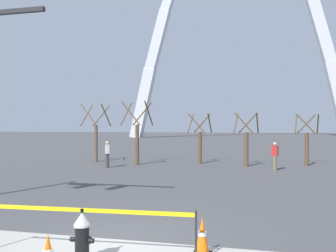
{
  "coord_description": "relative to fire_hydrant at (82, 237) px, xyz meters",
  "views": [
    {
      "loc": [
        2.79,
        -7.28,
        2.51
      ],
      "look_at": [
        -0.06,
        5.0,
        2.5
      ],
      "focal_mm": 37.71,
      "sensor_mm": 36.0,
      "label": 1
    }
  ],
  "objects": [
    {
      "name": "tree_center_right",
      "position": [
        2.79,
        16.3,
        1.0
      ],
      "size": [
        1.54,
        1.55,
        3.31
      ],
      "color": "brown",
      "rests_on": "ground"
    },
    {
      "name": "tree_center_left",
      "position": [
        -0.23,
        17.29,
        1.01
      ],
      "size": [
        1.55,
        1.55,
        3.32
      ],
      "color": "brown",
      "rests_on": "ground"
    },
    {
      "name": "tree_left_mid",
      "position": [
        -4.06,
        15.67,
        1.34
      ],
      "size": [
        1.88,
        1.89,
        4.06
      ],
      "color": "brown",
      "rests_on": "ground"
    },
    {
      "name": "ground_plane",
      "position": [
        0.19,
        1.36,
        -0.47
      ],
      "size": [
        240.0,
        240.0,
        0.0
      ],
      "primitive_type": "plane",
      "color": "#474749"
    },
    {
      "name": "traffic_cone_mid_sidewalk",
      "position": [
        2.09,
        0.89,
        -0.11
      ],
      "size": [
        0.36,
        0.36,
        0.73
      ],
      "color": "black",
      "rests_on": "ground"
    },
    {
      "name": "pedestrian_standing_center",
      "position": [
        -5.33,
        13.82,
        0.35
      ],
      "size": [
        0.35,
        0.39,
        1.59
      ],
      "color": "#38383D",
      "rests_on": "ground"
    },
    {
      "name": "monument_arch",
      "position": [
        0.19,
        65.27,
        21.6
      ],
      "size": [
        43.68,
        2.24,
        51.02
      ],
      "color": "silver",
      "rests_on": "ground"
    },
    {
      "name": "tree_far_left",
      "position": [
        -7.47,
        16.87,
        1.31
      ],
      "size": [
        1.85,
        1.86,
        4.01
      ],
      "color": "brown",
      "rests_on": "ground"
    },
    {
      "name": "pedestrian_walking_left",
      "position": [
        4.36,
        14.65,
        0.35
      ],
      "size": [
        0.39,
        0.31,
        1.59
      ],
      "color": "brown",
      "rests_on": "ground"
    },
    {
      "name": "fire_hydrant",
      "position": [
        0.0,
        0.0,
        0.0
      ],
      "size": [
        0.46,
        0.48,
        0.99
      ],
      "color": "black",
      "rests_on": "ground"
    },
    {
      "name": "tree_right_mid",
      "position": [
        6.47,
        17.59,
        0.97
      ],
      "size": [
        1.51,
        1.52,
        3.24
      ],
      "color": "brown",
      "rests_on": "ground"
    },
    {
      "name": "caution_tape_barrier",
      "position": [
        -0.04,
        0.29,
        0.18
      ],
      "size": [
        4.2,
        0.26,
        0.97
      ],
      "color": "#232326",
      "rests_on": "ground"
    }
  ]
}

